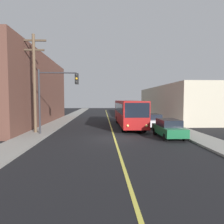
% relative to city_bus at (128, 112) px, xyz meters
% --- Properties ---
extents(ground_plane, '(120.00, 120.00, 0.00)m').
position_rel_city_bus_xyz_m(ground_plane, '(-2.20, -7.33, -1.82)').
color(ground_plane, black).
extents(sidewalk_left, '(2.50, 90.00, 0.15)m').
position_rel_city_bus_xyz_m(sidewalk_left, '(-9.45, 2.67, -1.74)').
color(sidewalk_left, gray).
rests_on(sidewalk_left, ground).
extents(sidewalk_right, '(2.50, 90.00, 0.15)m').
position_rel_city_bus_xyz_m(sidewalk_right, '(5.05, 2.67, -1.74)').
color(sidewalk_right, gray).
rests_on(sidewalk_right, ground).
extents(lane_stripe_center, '(0.16, 60.00, 0.01)m').
position_rel_city_bus_xyz_m(lane_stripe_center, '(-2.20, 7.67, -1.81)').
color(lane_stripe_center, '#D8CC4C').
rests_on(lane_stripe_center, ground).
extents(building_left_brick, '(10.00, 22.74, 9.22)m').
position_rel_city_bus_xyz_m(building_left_brick, '(-15.69, 3.27, 2.79)').
color(building_left_brick, brown).
rests_on(building_left_brick, ground).
extents(building_right_warehouse, '(12.00, 24.95, 5.63)m').
position_rel_city_bus_xyz_m(building_right_warehouse, '(12.30, 10.88, 1.00)').
color(building_right_warehouse, beige).
rests_on(building_right_warehouse, ground).
extents(city_bus, '(2.60, 12.17, 3.20)m').
position_rel_city_bus_xyz_m(city_bus, '(0.00, 0.00, 0.00)').
color(city_bus, maroon).
rests_on(city_bus, ground).
extents(parked_car_green, '(1.86, 4.42, 1.62)m').
position_rel_city_bus_xyz_m(parked_car_green, '(2.58, -7.30, -0.98)').
color(parked_car_green, '#196038').
rests_on(parked_car_green, ground).
extents(parked_car_white, '(1.87, 4.42, 1.62)m').
position_rel_city_bus_xyz_m(parked_car_white, '(2.80, -0.95, -0.98)').
color(parked_car_white, silver).
rests_on(parked_car_white, ground).
extents(utility_pole_near, '(2.40, 0.28, 9.45)m').
position_rel_city_bus_xyz_m(utility_pole_near, '(-9.81, -4.69, 3.55)').
color(utility_pole_near, brown).
rests_on(utility_pole_near, sidewalk_left).
extents(traffic_signal_left_corner, '(3.75, 0.48, 6.00)m').
position_rel_city_bus_xyz_m(traffic_signal_left_corner, '(-7.61, -5.47, 2.49)').
color(traffic_signal_left_corner, '#2D2D33').
rests_on(traffic_signal_left_corner, sidewalk_left).
extents(fire_hydrant, '(0.44, 0.26, 0.84)m').
position_rel_city_bus_xyz_m(fire_hydrant, '(4.65, -0.65, -1.23)').
color(fire_hydrant, red).
rests_on(fire_hydrant, sidewalk_right).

